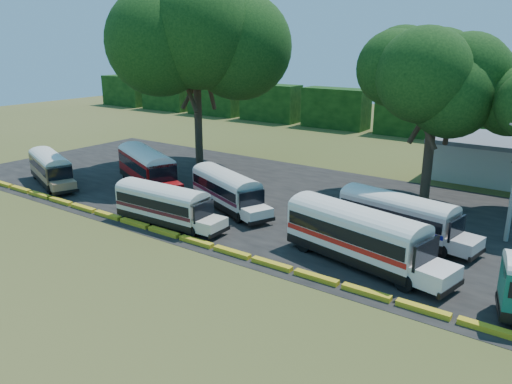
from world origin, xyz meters
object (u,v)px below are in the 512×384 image
Objects in this scene: bus_beige at (50,166)px; bus_red at (147,165)px; bus_white_red at (358,232)px; tree_west at (195,37)px; bus_cream_west at (164,202)px.

bus_beige is 0.86× the size of bus_red.
bus_white_red is 0.60× the size of tree_west.
bus_beige reaches higher than bus_cream_west.
bus_beige is 18.76m from tree_west.
bus_red is at bearing -178.42° from bus_white_red.
bus_red is 0.58× the size of tree_west.
tree_west reaches higher than bus_red.
tree_west reaches higher than bus_cream_west.
bus_white_red is at bearing 6.45° from bus_cream_west.
tree_west is (-9.65, 14.70, 11.58)m from bus_cream_west.
bus_cream_west is (8.44, -6.18, -0.32)m from bus_red.
tree_west is at bearing 122.48° from bus_red.
bus_red is at bearing 142.36° from bus_cream_west.
bus_white_red is (22.68, -4.21, -0.02)m from bus_red.
tree_west is at bearing 164.03° from bus_white_red.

